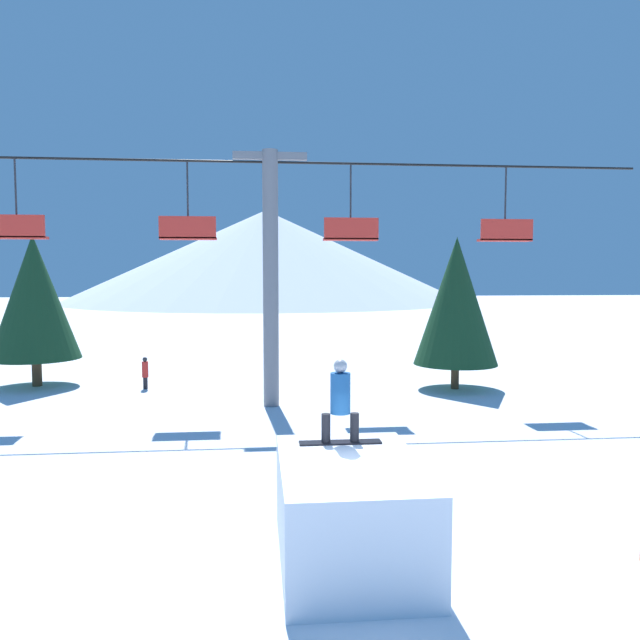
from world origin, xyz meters
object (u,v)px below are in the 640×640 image
at_px(snowboarder, 340,401).
at_px(pine_tree_near, 456,301).
at_px(snow_ramp, 351,512).
at_px(distant_skier, 145,372).

distance_m(snowboarder, pine_tree_near, 14.20).
bearing_deg(snow_ramp, snowboarder, 91.43).
bearing_deg(pine_tree_near, distant_skier, 174.44).
relative_size(pine_tree_near, distant_skier, 4.70).
relative_size(snow_ramp, snowboarder, 2.32).
bearing_deg(snowboarder, pine_tree_near, 64.33).
height_order(snowboarder, pine_tree_near, pine_tree_near).
distance_m(snow_ramp, pine_tree_near, 15.28).
height_order(snow_ramp, snowboarder, snowboarder).
distance_m(snow_ramp, distant_skier, 15.96).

